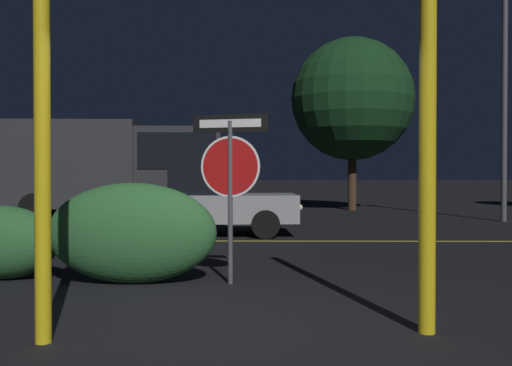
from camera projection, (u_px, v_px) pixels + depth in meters
ground_plane at (230, 330)px, 4.92m from camera, size 260.00×260.00×0.00m
road_center_stripe at (248, 241)px, 11.48m from camera, size 38.54×0.12×0.01m
stop_sign at (230, 164)px, 6.99m from camera, size 0.94×0.23×2.08m
yellow_pole_left at (42, 120)px, 4.53m from camera, size 0.13×0.13×3.56m
yellow_pole_right at (428, 124)px, 4.81m from camera, size 0.14×0.14×3.55m
hedge_bush_2 at (132, 233)px, 7.03m from camera, size 2.09×0.76×1.24m
passing_car_2 at (209, 202)px, 12.68m from camera, size 3.97×2.02×1.48m
delivery_truck at (119, 165)px, 16.51m from camera, size 6.34×2.63×2.84m
street_lamp at (505, 52)px, 16.20m from camera, size 0.53×0.53×6.92m
tree_0 at (352, 99)px, 21.31m from camera, size 4.58×4.58×6.44m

